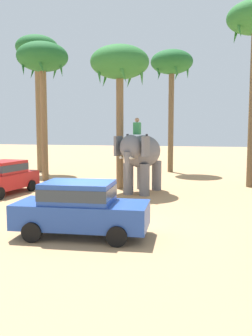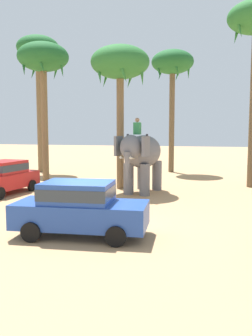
{
  "view_description": "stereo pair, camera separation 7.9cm",
  "coord_description": "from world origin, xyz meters",
  "px_view_note": "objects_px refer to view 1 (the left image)",
  "views": [
    {
      "loc": [
        3.87,
        -10.9,
        3.3
      ],
      "look_at": [
        0.14,
        4.36,
        1.6
      ],
      "focal_mm": 38.11,
      "sensor_mm": 36.0,
      "label": 1
    },
    {
      "loc": [
        3.95,
        -10.88,
        3.3
      ],
      "look_at": [
        0.14,
        4.36,
        1.6
      ],
      "focal_mm": 38.11,
      "sensor_mm": 36.0,
      "label": 2
    }
  ],
  "objects_px": {
    "elephant_with_mahout": "(141,155)",
    "palm_tree_near_hut": "(120,66)",
    "car_sedan_foreground": "(80,207)",
    "car_parked_far_side": "(3,176)",
    "palm_tree_far_back": "(43,61)",
    "palm_tree_behind_elephant": "(37,53)",
    "palm_tree_left_of_road": "(172,66)"
  },
  "relations": [
    {
      "from": "car_sedan_foreground",
      "to": "car_parked_far_side",
      "type": "height_order",
      "value": "same"
    },
    {
      "from": "car_sedan_foreground",
      "to": "elephant_with_mahout",
      "type": "height_order",
      "value": "elephant_with_mahout"
    },
    {
      "from": "car_sedan_foreground",
      "to": "palm_tree_behind_elephant",
      "type": "bearing_deg",
      "value": 121.2
    },
    {
      "from": "car_parked_far_side",
      "to": "palm_tree_far_back",
      "type": "xyz_separation_m",
      "value": [
        -0.09,
        4.94,
        6.62
      ]
    },
    {
      "from": "elephant_with_mahout",
      "to": "palm_tree_near_hut",
      "type": "relative_size",
      "value": 0.51
    },
    {
      "from": "palm_tree_near_hut",
      "to": "elephant_with_mahout",
      "type": "bearing_deg",
      "value": -36.53
    },
    {
      "from": "car_parked_far_side",
      "to": "palm_tree_left_of_road",
      "type": "distance_m",
      "value": 15.49
    },
    {
      "from": "elephant_with_mahout",
      "to": "palm_tree_behind_elephant",
      "type": "relative_size",
      "value": 0.38
    },
    {
      "from": "car_parked_far_side",
      "to": "palm_tree_near_hut",
      "type": "height_order",
      "value": "palm_tree_near_hut"
    },
    {
      "from": "palm_tree_near_hut",
      "to": "palm_tree_behind_elephant",
      "type": "bearing_deg",
      "value": 142.34
    },
    {
      "from": "elephant_with_mahout",
      "to": "palm_tree_near_hut",
      "type": "distance_m",
      "value": 5.05
    },
    {
      "from": "car_sedan_foreground",
      "to": "palm_tree_behind_elephant",
      "type": "relative_size",
      "value": 0.41
    },
    {
      "from": "palm_tree_behind_elephant",
      "to": "palm_tree_far_back",
      "type": "distance_m",
      "value": 5.43
    },
    {
      "from": "car_parked_far_side",
      "to": "elephant_with_mahout",
      "type": "bearing_deg",
      "value": 16.82
    },
    {
      "from": "car_sedan_foreground",
      "to": "elephant_with_mahout",
      "type": "distance_m",
      "value": 8.0
    },
    {
      "from": "car_sedan_foreground",
      "to": "palm_tree_near_hut",
      "type": "relative_size",
      "value": 0.54
    },
    {
      "from": "car_parked_far_side",
      "to": "palm_tree_behind_elephant",
      "type": "bearing_deg",
      "value": 106.39
    },
    {
      "from": "elephant_with_mahout",
      "to": "car_parked_far_side",
      "type": "bearing_deg",
      "value": -163.18
    },
    {
      "from": "elephant_with_mahout",
      "to": "palm_tree_behind_elephant",
      "type": "height_order",
      "value": "palm_tree_behind_elephant"
    },
    {
      "from": "palm_tree_near_hut",
      "to": "palm_tree_far_back",
      "type": "distance_m",
      "value": 5.83
    },
    {
      "from": "car_parked_far_side",
      "to": "palm_tree_far_back",
      "type": "bearing_deg",
      "value": 91.07
    },
    {
      "from": "elephant_with_mahout",
      "to": "palm_tree_far_back",
      "type": "relative_size",
      "value": 0.46
    },
    {
      "from": "palm_tree_behind_elephant",
      "to": "palm_tree_left_of_road",
      "type": "height_order",
      "value": "palm_tree_behind_elephant"
    },
    {
      "from": "car_parked_far_side",
      "to": "elephant_with_mahout",
      "type": "distance_m",
      "value": 7.2
    },
    {
      "from": "car_sedan_foreground",
      "to": "palm_tree_near_hut",
      "type": "height_order",
      "value": "palm_tree_near_hut"
    },
    {
      "from": "car_parked_far_side",
      "to": "elephant_with_mahout",
      "type": "xyz_separation_m",
      "value": [
        6.81,
        2.06,
        1.06
      ]
    },
    {
      "from": "palm_tree_behind_elephant",
      "to": "palm_tree_near_hut",
      "type": "height_order",
      "value": "palm_tree_behind_elephant"
    },
    {
      "from": "palm_tree_behind_elephant",
      "to": "palm_tree_far_back",
      "type": "xyz_separation_m",
      "value": [
        2.68,
        -4.47,
        -1.52
      ]
    },
    {
      "from": "palm_tree_near_hut",
      "to": "palm_tree_far_back",
      "type": "xyz_separation_m",
      "value": [
        -5.48,
        1.82,
        0.83
      ]
    },
    {
      "from": "car_parked_far_side",
      "to": "palm_tree_far_back",
      "type": "relative_size",
      "value": 0.49
    },
    {
      "from": "palm_tree_left_of_road",
      "to": "palm_tree_far_back",
      "type": "relative_size",
      "value": 1.07
    },
    {
      "from": "elephant_with_mahout",
      "to": "palm_tree_far_back",
      "type": "distance_m",
      "value": 9.32
    }
  ]
}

